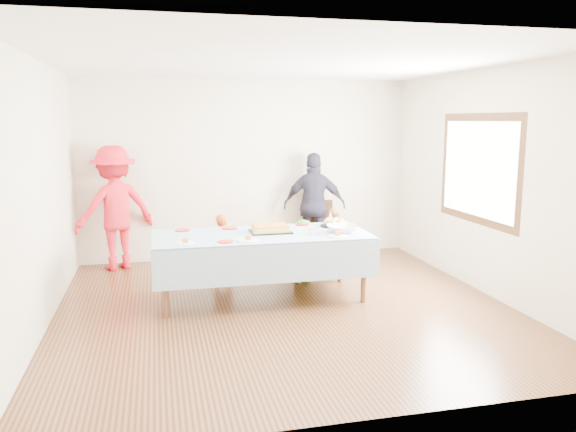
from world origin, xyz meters
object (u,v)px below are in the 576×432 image
party_table (261,238)px  dining_chair (320,226)px  adult_left (115,208)px  birthday_cake (270,229)px

party_table → dining_chair: size_ratio=2.82×
dining_chair → adult_left: 3.01m
dining_chair → birthday_cake: bearing=-111.7°
party_table → birthday_cake: 0.17m
party_table → adult_left: size_ratio=1.43×
birthday_cake → dining_chair: dining_chair is taller
birthday_cake → dining_chair: bearing=56.2°
birthday_cake → dining_chair: 2.02m
birthday_cake → adult_left: bearing=137.2°
dining_chair → party_table: bearing=-113.3°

